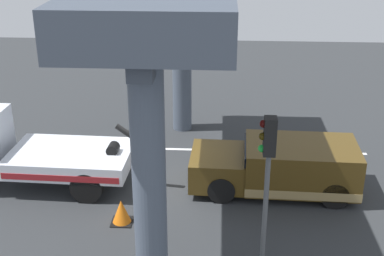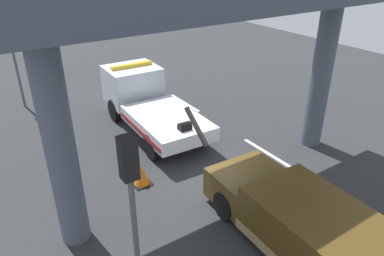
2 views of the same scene
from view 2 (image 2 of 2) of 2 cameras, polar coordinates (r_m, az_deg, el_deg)
ground_plane at (r=12.74m, az=2.80°, el=-7.71°), size 60.00×40.00×0.10m
lane_stripe_mid at (r=14.29m, az=11.85°, el=-3.90°), size 2.60×0.16×0.01m
lane_stripe_east at (r=18.46m, az=-1.19°, el=4.03°), size 2.60×0.16×0.01m
tow_truck_white at (r=15.79m, az=-7.29°, el=4.43°), size 7.29×2.60×2.46m
towed_van_green at (r=10.05m, az=16.37°, el=-14.01°), size 5.27×2.37×1.58m
overpass_structure at (r=10.31m, az=4.79°, el=18.84°), size 3.60×11.60×6.72m
traffic_light_near at (r=7.17m, az=-9.71°, el=-9.17°), size 0.39×0.32×4.12m
traffic_light_far at (r=19.03m, az=-26.59°, el=11.07°), size 0.39×0.32×3.94m
traffic_cone_orange at (r=12.22m, az=-8.03°, el=-7.42°), size 0.61×0.61×0.72m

